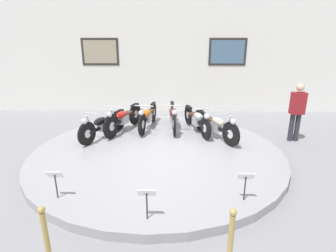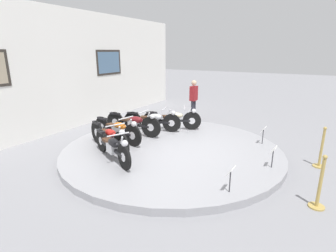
{
  "view_description": "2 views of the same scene",
  "coord_description": "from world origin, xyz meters",
  "px_view_note": "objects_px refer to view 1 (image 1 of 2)",
  "views": [
    {
      "loc": [
        0.37,
        -5.89,
        2.67
      ],
      "look_at": [
        0.25,
        0.14,
        0.71
      ],
      "focal_mm": 28.0,
      "sensor_mm": 36.0,
      "label": 1
    },
    {
      "loc": [
        -5.97,
        -3.33,
        2.74
      ],
      "look_at": [
        -0.23,
        -0.01,
        0.83
      ],
      "focal_mm": 28.0,
      "sensor_mm": 36.0,
      "label": 2
    }
  ],
  "objects_px": {
    "motorcycle_orange": "(148,116)",
    "motorcycle_black": "(103,124)",
    "info_placard_front_left": "(55,178)",
    "info_placard_front_centre": "(147,197)",
    "motorcycle_red": "(123,118)",
    "info_placard_front_right": "(246,180)",
    "motorcycle_cream": "(216,125)",
    "motorcycle_silver": "(197,119)",
    "motorcycle_maroon": "(173,116)",
    "visitor_standing": "(297,109)"
  },
  "relations": [
    {
      "from": "motorcycle_black",
      "to": "motorcycle_orange",
      "type": "xyz_separation_m",
      "value": [
        1.13,
        0.8,
        0.01
      ]
    },
    {
      "from": "motorcycle_silver",
      "to": "motorcycle_cream",
      "type": "bearing_deg",
      "value": -48.32
    },
    {
      "from": "motorcycle_red",
      "to": "motorcycle_cream",
      "type": "xyz_separation_m",
      "value": [
        2.57,
        -0.51,
        -0.02
      ]
    },
    {
      "from": "info_placard_front_centre",
      "to": "visitor_standing",
      "type": "height_order",
      "value": "visitor_standing"
    },
    {
      "from": "info_placard_front_right",
      "to": "visitor_standing",
      "type": "height_order",
      "value": "visitor_standing"
    },
    {
      "from": "motorcycle_cream",
      "to": "info_placard_front_left",
      "type": "relative_size",
      "value": 3.46
    },
    {
      "from": "motorcycle_black",
      "to": "motorcycle_cream",
      "type": "relative_size",
      "value": 1.01
    },
    {
      "from": "info_placard_front_left",
      "to": "info_placard_front_centre",
      "type": "xyz_separation_m",
      "value": [
        1.55,
        -0.51,
        0.0
      ]
    },
    {
      "from": "motorcycle_red",
      "to": "motorcycle_maroon",
      "type": "distance_m",
      "value": 1.47
    },
    {
      "from": "motorcycle_orange",
      "to": "motorcycle_silver",
      "type": "relative_size",
      "value": 1.04
    },
    {
      "from": "motorcycle_silver",
      "to": "motorcycle_cream",
      "type": "xyz_separation_m",
      "value": [
        0.45,
        -0.51,
        0.0
      ]
    },
    {
      "from": "motorcycle_black",
      "to": "motorcycle_cream",
      "type": "bearing_deg",
      "value": 0.04
    },
    {
      "from": "motorcycle_black",
      "to": "motorcycle_cream",
      "type": "height_order",
      "value": "motorcycle_cream"
    },
    {
      "from": "motorcycle_orange",
      "to": "info_placard_front_right",
      "type": "height_order",
      "value": "motorcycle_orange"
    },
    {
      "from": "info_placard_front_centre",
      "to": "motorcycle_orange",
      "type": "bearing_deg",
      "value": 95.17
    },
    {
      "from": "info_placard_front_centre",
      "to": "info_placard_front_right",
      "type": "relative_size",
      "value": 1.0
    },
    {
      "from": "motorcycle_maroon",
      "to": "info_placard_front_left",
      "type": "xyz_separation_m",
      "value": [
        -1.93,
        -3.72,
        -0.03
      ]
    },
    {
      "from": "motorcycle_orange",
      "to": "info_placard_front_left",
      "type": "height_order",
      "value": "motorcycle_orange"
    },
    {
      "from": "motorcycle_cream",
      "to": "info_placard_front_left",
      "type": "height_order",
      "value": "motorcycle_cream"
    },
    {
      "from": "visitor_standing",
      "to": "motorcycle_cream",
      "type": "bearing_deg",
      "value": -172.96
    },
    {
      "from": "visitor_standing",
      "to": "motorcycle_red",
      "type": "bearing_deg",
      "value": 177.14
    },
    {
      "from": "motorcycle_silver",
      "to": "motorcycle_cream",
      "type": "relative_size",
      "value": 1.07
    },
    {
      "from": "info_placard_front_right",
      "to": "motorcycle_silver",
      "type": "bearing_deg",
      "value": 98.19
    },
    {
      "from": "motorcycle_black",
      "to": "motorcycle_red",
      "type": "bearing_deg",
      "value": 48.86
    },
    {
      "from": "info_placard_front_left",
      "to": "motorcycle_black",
      "type": "bearing_deg",
      "value": 89.19
    },
    {
      "from": "motorcycle_black",
      "to": "motorcycle_silver",
      "type": "bearing_deg",
      "value": 11.27
    },
    {
      "from": "motorcycle_cream",
      "to": "info_placard_front_right",
      "type": "xyz_separation_m",
      "value": [
        0.04,
        -2.92,
        -0.01
      ]
    },
    {
      "from": "motorcycle_maroon",
      "to": "info_placard_front_right",
      "type": "xyz_separation_m",
      "value": [
        1.18,
        -3.72,
        -0.03
      ]
    },
    {
      "from": "motorcycle_cream",
      "to": "motorcycle_red",
      "type": "bearing_deg",
      "value": 168.69
    },
    {
      "from": "motorcycle_red",
      "to": "motorcycle_maroon",
      "type": "bearing_deg",
      "value": 11.2
    },
    {
      "from": "motorcycle_red",
      "to": "motorcycle_maroon",
      "type": "height_order",
      "value": "motorcycle_red"
    },
    {
      "from": "info_placard_front_left",
      "to": "info_placard_front_centre",
      "type": "bearing_deg",
      "value": -18.12
    },
    {
      "from": "motorcycle_orange",
      "to": "motorcycle_black",
      "type": "bearing_deg",
      "value": -144.68
    },
    {
      "from": "motorcycle_cream",
      "to": "visitor_standing",
      "type": "distance_m",
      "value": 2.27
    },
    {
      "from": "motorcycle_orange",
      "to": "motorcycle_silver",
      "type": "height_order",
      "value": "motorcycle_orange"
    },
    {
      "from": "motorcycle_black",
      "to": "motorcycle_maroon",
      "type": "distance_m",
      "value": 2.05
    },
    {
      "from": "info_placard_front_right",
      "to": "motorcycle_black",
      "type": "bearing_deg",
      "value": 136.41
    },
    {
      "from": "motorcycle_maroon",
      "to": "info_placard_front_centre",
      "type": "distance_m",
      "value": 4.24
    },
    {
      "from": "motorcycle_black",
      "to": "visitor_standing",
      "type": "height_order",
      "value": "visitor_standing"
    },
    {
      "from": "motorcycle_red",
      "to": "info_placard_front_centre",
      "type": "relative_size",
      "value": 3.75
    },
    {
      "from": "motorcycle_orange",
      "to": "motorcycle_cream",
      "type": "xyz_separation_m",
      "value": [
        1.9,
        -0.8,
        -0.01
      ]
    },
    {
      "from": "motorcycle_orange",
      "to": "info_placard_front_centre",
      "type": "height_order",
      "value": "motorcycle_orange"
    },
    {
      "from": "motorcycle_black",
      "to": "visitor_standing",
      "type": "relative_size",
      "value": 1.11
    },
    {
      "from": "motorcycle_orange",
      "to": "info_placard_front_centre",
      "type": "xyz_separation_m",
      "value": [
        0.38,
        -4.23,
        -0.02
      ]
    },
    {
      "from": "motorcycle_cream",
      "to": "visitor_standing",
      "type": "xyz_separation_m",
      "value": [
        2.23,
        0.27,
        0.36
      ]
    },
    {
      "from": "motorcycle_red",
      "to": "visitor_standing",
      "type": "bearing_deg",
      "value": -2.86
    },
    {
      "from": "motorcycle_silver",
      "to": "info_placard_front_centre",
      "type": "bearing_deg",
      "value": -105.06
    },
    {
      "from": "motorcycle_red",
      "to": "info_placard_front_right",
      "type": "bearing_deg",
      "value": -52.73
    },
    {
      "from": "motorcycle_black",
      "to": "info_placard_front_left",
      "type": "bearing_deg",
      "value": -90.81
    },
    {
      "from": "motorcycle_cream",
      "to": "visitor_standing",
      "type": "height_order",
      "value": "visitor_standing"
    }
  ]
}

